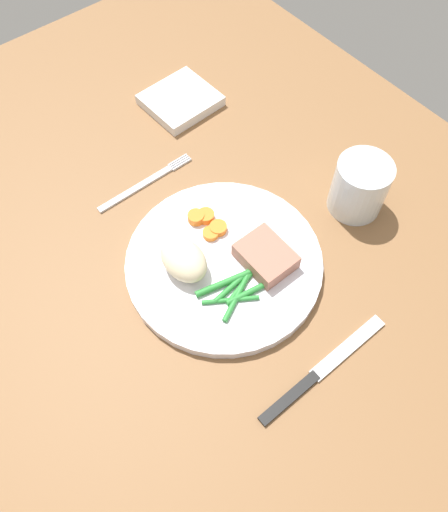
# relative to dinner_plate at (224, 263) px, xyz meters

# --- Properties ---
(dining_table) EXTENTS (1.20, 0.90, 0.02)m
(dining_table) POSITION_rel_dinner_plate_xyz_m (-0.03, 0.01, -0.02)
(dining_table) COLOR brown
(dining_table) RESTS_ON ground
(dinner_plate) EXTENTS (0.27, 0.27, 0.02)m
(dinner_plate) POSITION_rel_dinner_plate_xyz_m (0.00, 0.00, 0.00)
(dinner_plate) COLOR white
(dinner_plate) RESTS_ON dining_table
(meat_portion) EXTENTS (0.07, 0.06, 0.02)m
(meat_portion) POSITION_rel_dinner_plate_xyz_m (0.04, 0.04, 0.02)
(meat_portion) COLOR #A86B56
(meat_portion) RESTS_ON dinner_plate
(mashed_potatoes) EXTENTS (0.07, 0.05, 0.04)m
(mashed_potatoes) POSITION_rel_dinner_plate_xyz_m (-0.02, -0.05, 0.03)
(mashed_potatoes) COLOR beige
(mashed_potatoes) RESTS_ON dinner_plate
(carrot_slices) EXTENTS (0.06, 0.04, 0.01)m
(carrot_slices) POSITION_rel_dinner_plate_xyz_m (-0.06, 0.02, 0.01)
(carrot_slices) COLOR orange
(carrot_slices) RESTS_ON dinner_plate
(green_beans) EXTENTS (0.06, 0.09, 0.01)m
(green_beans) POSITION_rel_dinner_plate_xyz_m (0.04, -0.02, 0.01)
(green_beans) COLOR #2D8C38
(green_beans) RESTS_ON dinner_plate
(fork) EXTENTS (0.01, 0.17, 0.00)m
(fork) POSITION_rel_dinner_plate_xyz_m (-0.19, -0.00, -0.01)
(fork) COLOR silver
(fork) RESTS_ON dining_table
(knife) EXTENTS (0.02, 0.20, 0.01)m
(knife) POSITION_rel_dinner_plate_xyz_m (0.19, -0.00, -0.01)
(knife) COLOR black
(knife) RESTS_ON dining_table
(water_glass) EXTENTS (0.08, 0.08, 0.08)m
(water_glass) POSITION_rel_dinner_plate_xyz_m (0.04, 0.22, 0.03)
(water_glass) COLOR silver
(water_glass) RESTS_ON dining_table
(napkin) EXTENTS (0.11, 0.12, 0.02)m
(napkin) POSITION_rel_dinner_plate_xyz_m (-0.29, 0.14, 0.00)
(napkin) COLOR white
(napkin) RESTS_ON dining_table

